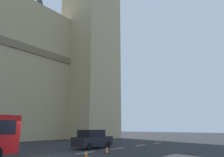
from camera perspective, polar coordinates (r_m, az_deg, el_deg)
lane_centre_marking at (r=17.25m, az=-13.13°, el=-19.85°), size 34.40×0.16×0.01m
sedan_lead at (r=22.29m, az=-5.34°, el=-16.18°), size 4.40×1.86×1.85m
traffic_cone_middle at (r=15.35m, az=-7.08°, el=-19.90°), size 0.36×0.36×0.58m
traffic_cone_east at (r=18.46m, az=-1.40°, el=-18.84°), size 0.36×0.36×0.58m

